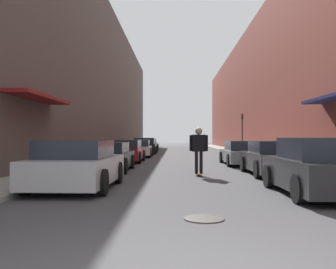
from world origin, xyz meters
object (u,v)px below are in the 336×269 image
parked_car_left_2 (127,151)px  parked_car_right_0 (320,168)px  parked_car_right_1 (273,158)px  parked_car_left_3 (138,148)px  parked_car_right_2 (244,153)px  parked_car_left_5 (148,145)px  manhole_cover (204,219)px  traffic_light (242,129)px  skateboarder (199,146)px  parked_car_left_4 (145,146)px  parked_car_left_0 (77,165)px  parked_car_left_1 (108,157)px

parked_car_left_2 → parked_car_right_0: size_ratio=1.00×
parked_car_right_1 → parked_car_left_3: bearing=116.8°
parked_car_left_2 → parked_car_right_2: 6.51m
parked_car_left_3 → parked_car_right_0: bearing=-70.4°
parked_car_left_5 → parked_car_right_2: (6.23, -18.35, -0.04)m
parked_car_left_2 → manhole_cover: parked_car_left_2 is taller
traffic_light → manhole_cover: bearing=-101.7°
parked_car_right_2 → manhole_cover: (-3.01, -12.71, -0.58)m
parked_car_left_2 → skateboarder: size_ratio=2.34×
parked_car_left_3 → parked_car_left_4: (0.08, 5.53, 0.05)m
parked_car_left_5 → parked_car_left_3: bearing=-89.7°
parked_car_right_2 → parked_car_left_0: bearing=-124.4°
parked_car_right_2 → parked_car_left_3: bearing=130.0°
parked_car_left_4 → traffic_light: 8.34m
parked_car_right_0 → traffic_light: 21.77m
parked_car_left_1 → parked_car_left_5: 22.06m
parked_car_left_4 → parked_car_left_1: bearing=-90.7°
parked_car_right_2 → skateboarder: 6.09m
parked_car_right_0 → traffic_light: bearing=84.7°
parked_car_left_1 → skateboarder: skateboarder is taller
parked_car_left_2 → parked_car_right_1: bearing=-47.6°
parked_car_left_5 → parked_car_left_4: bearing=-88.5°
parked_car_left_1 → parked_car_left_3: size_ratio=0.95×
parked_car_left_1 → parked_car_left_4: bearing=89.3°
skateboarder → parked_car_left_0: bearing=-134.8°
parked_car_left_1 → traffic_light: traffic_light is taller
parked_car_left_5 → parked_car_right_1: 24.36m
parked_car_left_4 → parked_car_right_1: bearing=-70.9°
parked_car_right_0 → traffic_light: (2.00, 21.62, 1.45)m
skateboarder → manhole_cover: size_ratio=2.52×
parked_car_left_0 → parked_car_left_3: bearing=90.0°
parked_car_right_2 → skateboarder: bearing=-115.8°
parked_car_left_4 → parked_car_right_2: size_ratio=0.92×
parked_car_right_0 → manhole_cover: size_ratio=5.88×
parked_car_right_1 → manhole_cover: parked_car_right_1 is taller
parked_car_left_3 → parked_car_left_4: bearing=89.2°
parked_car_right_0 → skateboarder: bearing=120.4°
parked_car_right_2 → manhole_cover: bearing=-103.3°
parked_car_left_3 → traffic_light: bearing=27.5°
skateboarder → manhole_cover: (-0.37, -7.24, -1.08)m
parked_car_right_2 → parked_car_left_5: bearing=108.8°
parked_car_right_1 → parked_car_right_2: (-0.16, 5.15, -0.03)m
parked_car_left_0 → parked_car_left_2: bearing=90.3°
parked_car_left_5 → skateboarder: (3.59, -23.82, 0.46)m
skateboarder → parked_car_right_1: bearing=6.4°
skateboarder → traffic_light: size_ratio=0.55×
parked_car_left_0 → parked_car_right_1: 7.43m
manhole_cover → parked_car_left_5: bearing=95.9°
parked_car_left_1 → parked_car_right_0: size_ratio=0.96×
parked_car_left_3 → manhole_cover: bearing=-81.0°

